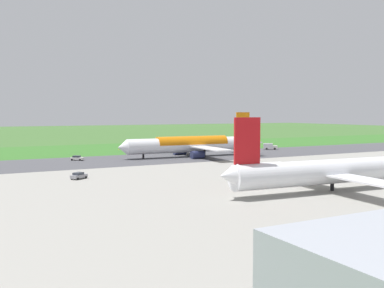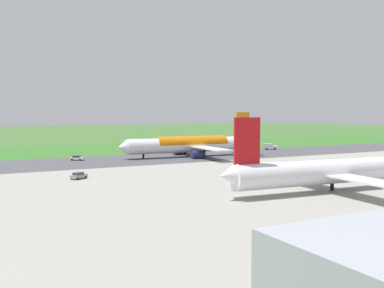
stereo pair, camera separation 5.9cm
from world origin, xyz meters
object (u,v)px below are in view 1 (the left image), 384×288
at_px(airliner_parked_mid, 331,171).
at_px(service_car_ops, 79,176).
at_px(no_stopping_sign, 136,146).
at_px(traffic_cone_orange, 119,149).
at_px(service_truck_baggage, 270,146).
at_px(service_car_followme, 77,158).
at_px(airliner_main, 193,144).

relative_size(airliner_parked_mid, service_car_ops, 11.34).
bearing_deg(service_car_ops, no_stopping_sign, -120.44).
bearing_deg(traffic_cone_orange, service_car_ops, 65.28).
bearing_deg(airliner_parked_mid, traffic_cone_orange, -86.58).
bearing_deg(no_stopping_sign, service_truck_baggage, 156.69).
distance_m(airliner_parked_mid, service_car_followme, 85.70).
bearing_deg(service_truck_baggage, service_car_ops, 26.22).
distance_m(airliner_parked_mid, no_stopping_sign, 106.16).
xyz_separation_m(service_truck_baggage, traffic_cone_orange, (57.01, -29.11, -1.13)).
bearing_deg(traffic_cone_orange, service_car_followme, 53.12).
bearing_deg(service_truck_baggage, airliner_parked_mid, 59.06).
distance_m(airliner_main, airliner_parked_mid, 73.64).
distance_m(airliner_main, service_car_ops, 59.47).
distance_m(airliner_parked_mid, service_car_ops, 56.55).
bearing_deg(traffic_cone_orange, airliner_parked_mid, 93.42).
relative_size(service_car_ops, traffic_cone_orange, 8.10).
height_order(service_truck_baggage, no_stopping_sign, no_stopping_sign).
relative_size(service_car_followme, service_car_ops, 0.99).
relative_size(service_car_ops, no_stopping_sign, 1.57).
bearing_deg(service_car_followme, airliner_main, 171.04).
bearing_deg(service_car_ops, traffic_cone_orange, -114.72).
height_order(service_car_ops, no_stopping_sign, no_stopping_sign).
bearing_deg(service_car_followme, service_car_ops, 77.58).
relative_size(airliner_parked_mid, no_stopping_sign, 17.78).
bearing_deg(service_truck_baggage, no_stopping_sign, -23.31).
relative_size(airliner_parked_mid, service_truck_baggage, 8.41).
relative_size(no_stopping_sign, traffic_cone_orange, 5.17).
xyz_separation_m(service_car_followme, no_stopping_sign, (-30.52, -26.64, 0.83)).
relative_size(service_truck_baggage, service_car_ops, 1.35).
distance_m(airliner_main, service_truck_baggage, 43.94).
height_order(airliner_parked_mid, traffic_cone_orange, airliner_parked_mid).
bearing_deg(airliner_parked_mid, no_stopping_sign, -89.26).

